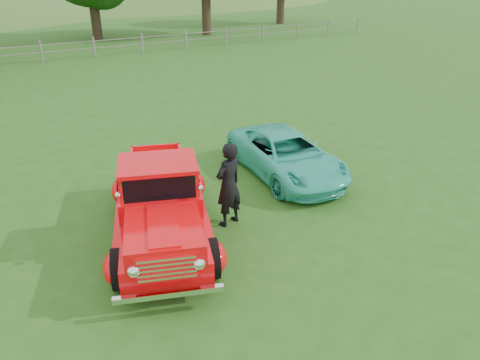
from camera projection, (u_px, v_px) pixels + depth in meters
ground at (225, 245)px, 9.67m from camera, size 140.00×140.00×0.00m
fence_line at (41, 51)px, 26.62m from camera, size 48.00×0.12×1.20m
red_pickup at (161, 204)px, 9.60m from camera, size 3.34×5.28×1.78m
teal_sedan at (286, 155)px, 12.59m from camera, size 2.32×4.35×1.16m
man at (228, 185)px, 10.08m from camera, size 0.80×0.63×1.91m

